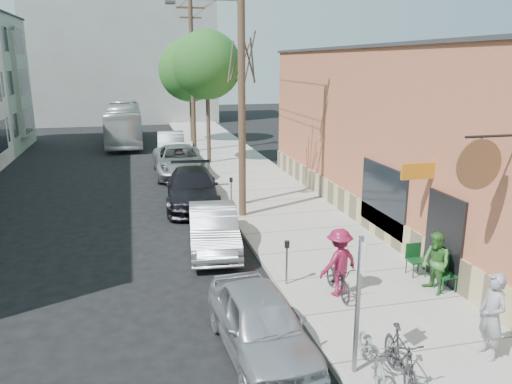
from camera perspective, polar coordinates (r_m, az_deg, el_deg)
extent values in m
plane|color=black|center=(13.67, -6.01, -11.56)|extent=(120.00, 120.00, 0.00)
cube|color=#AAA69D|center=(24.62, 0.18, 0.69)|extent=(4.50, 58.00, 0.15)
cube|color=#B15F41|center=(20.35, 17.64, 6.15)|extent=(5.00, 20.00, 6.50)
cube|color=#2B2B2D|center=(20.17, 18.38, 15.45)|extent=(5.20, 20.20, 0.12)
cube|color=tan|center=(19.74, 10.76, -1.70)|extent=(0.10, 20.00, 1.10)
cube|color=black|center=(14.55, 20.68, -5.26)|extent=(0.10, 1.60, 2.60)
cube|color=black|center=(17.30, 14.31, -0.61)|extent=(0.08, 3.00, 2.20)
cylinder|color=brown|center=(11.65, 24.12, 2.88)|extent=(1.10, 0.06, 1.10)
cube|color=#BA7015|center=(14.46, 18.01, 2.28)|extent=(1.00, 0.08, 0.45)
cube|color=gray|center=(38.97, -25.78, 11.01)|extent=(1.10, 3.20, 7.00)
cube|color=#9A9995|center=(54.17, -14.83, 14.17)|extent=(18.00, 8.00, 12.00)
cube|color=slate|center=(9.84, 11.54, -12.69)|extent=(0.07, 0.07, 2.80)
cube|color=silver|center=(9.43, 11.85, -7.28)|extent=(0.02, 0.45, 0.60)
cylinder|color=slate|center=(13.64, 3.53, -8.33)|extent=(0.06, 0.06, 1.10)
cylinder|color=black|center=(13.42, 3.57, -5.97)|extent=(0.14, 0.14, 0.18)
cylinder|color=slate|center=(20.75, -2.84, -0.21)|extent=(0.06, 0.06, 1.10)
cylinder|color=black|center=(20.61, -2.86, 1.40)|extent=(0.14, 0.14, 0.18)
cylinder|color=#503A28|center=(18.89, -1.65, 12.01)|extent=(0.28, 0.28, 10.00)
cylinder|color=slate|center=(18.61, -9.79, 20.72)|extent=(0.35, 0.24, 0.24)
cylinder|color=#503A28|center=(33.84, -7.28, 13.08)|extent=(0.28, 0.28, 10.00)
cube|color=#503A28|center=(34.00, -7.52, 20.17)|extent=(1.80, 0.12, 0.12)
cube|color=#503A28|center=(33.94, -7.48, 19.16)|extent=(1.40, 0.10, 0.10)
cylinder|color=#44392C|center=(20.78, -1.62, 5.85)|extent=(0.24, 0.24, 5.38)
cylinder|color=#44392C|center=(29.88, -5.49, 8.47)|extent=(0.24, 0.24, 5.36)
sphere|color=#286222|center=(29.71, -5.63, 14.26)|extent=(3.95, 3.95, 3.95)
cylinder|color=#44392C|center=(38.36, -7.42, 9.47)|extent=(0.24, 0.24, 4.96)
sphere|color=#286222|center=(38.21, -7.56, 13.64)|extent=(4.62, 4.62, 4.62)
imported|color=gray|center=(11.38, 25.36, -12.68)|extent=(0.46, 0.68, 1.83)
imported|color=#33732E|center=(13.85, 19.85, -7.65)|extent=(0.72, 0.87, 1.64)
imported|color=maroon|center=(13.08, 9.46, -7.91)|extent=(1.31, 1.01, 1.79)
imported|color=black|center=(13.26, 9.37, -9.78)|extent=(0.64, 1.65, 0.85)
imported|color=black|center=(10.15, 16.22, -17.74)|extent=(0.79, 1.81, 1.05)
imported|color=slate|center=(10.34, 13.14, -17.48)|extent=(0.86, 1.73, 0.87)
imported|color=#ADAEB5|center=(10.85, 0.55, -14.73)|extent=(1.89, 4.19, 1.39)
imported|color=#A9AAB0|center=(16.45, -4.90, -4.19)|extent=(1.94, 4.50, 1.44)
imported|color=black|center=(21.53, -7.29, 0.44)|extent=(2.64, 5.51, 1.55)
imported|color=gray|center=(27.42, -8.72, 3.53)|extent=(2.68, 5.80, 1.61)
imported|color=#9B9EA2|center=(33.12, -9.68, 5.37)|extent=(1.96, 4.91, 1.59)
imported|color=silver|center=(39.32, -14.86, 7.54)|extent=(2.53, 10.61, 2.95)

